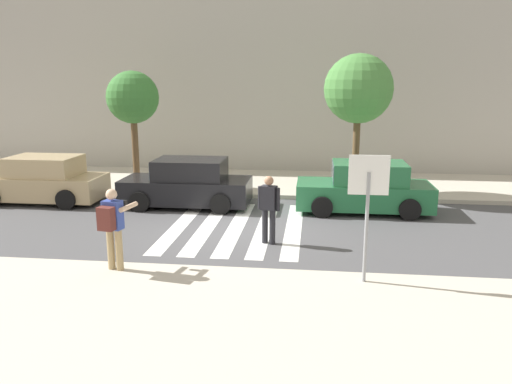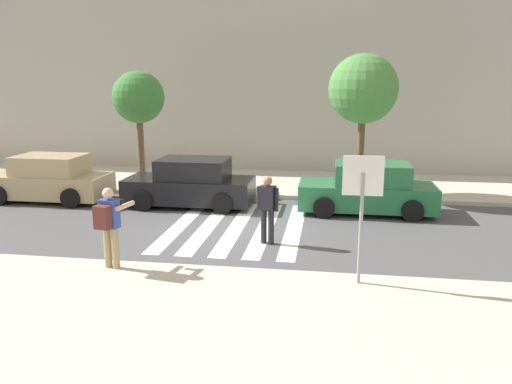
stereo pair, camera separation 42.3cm
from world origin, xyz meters
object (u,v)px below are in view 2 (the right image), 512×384
Objects in this scene: photographer_with_backpack at (109,221)px; parked_car_tan at (49,179)px; pedestrian_crossing at (267,206)px; street_tree_west at (138,98)px; parked_car_black at (191,184)px; parked_car_green at (368,189)px; street_tree_center at (363,90)px; stop_sign at (362,192)px.

photographer_with_backpack is 0.42× the size of parked_car_tan.
street_tree_west is (-5.45, 5.67, 2.38)m from pedestrian_crossing.
parked_car_black and parked_car_green have the same top height.
street_tree_center is at bearing 11.71° from parked_car_tan.
pedestrian_crossing reaches higher than parked_car_green.
parked_car_tan is at bearing -180.00° from parked_car_green.
stop_sign is 0.60× the size of street_tree_west.
street_tree_center reaches higher than pedestrian_crossing.
photographer_with_backpack is at bearing -133.64° from parked_car_green.
parked_car_green is 3.67m from street_tree_center.
photographer_with_backpack is at bearing 179.94° from stop_sign.
parked_car_tan is at bearing 149.31° from stop_sign.
pedestrian_crossing is at bearing 39.71° from photographer_with_backpack.
parked_car_green is (0.55, 5.94, -1.24)m from stop_sign.
parked_car_black is 0.98× the size of street_tree_west.
street_tree_west reaches higher than parked_car_tan.
photographer_with_backpack is 0.41× the size of street_tree_west.
parked_car_black is 1.00× the size of parked_car_green.
street_tree_west is 0.88× the size of street_tree_center.
pedestrian_crossing is 4.55m from parked_car_black.
street_tree_west is at bearing 42.21° from parked_car_tan.
street_tree_west is (-8.12, 2.22, 2.63)m from parked_car_green.
stop_sign reaches higher than parked_car_green.
stop_sign is 0.61× the size of parked_car_green.
parked_car_black is 4.26m from street_tree_west.
photographer_with_backpack is at bearing -90.44° from parked_car_black.
pedestrian_crossing is (-2.12, 2.49, -0.99)m from stop_sign.
stop_sign is 3.42m from pedestrian_crossing.
street_tree_west is (2.45, 2.22, 2.63)m from parked_car_tan.
parked_car_green is at bearing 52.29° from pedestrian_crossing.
street_tree_center is (5.47, 2.16, 2.96)m from parked_car_black.
parked_car_green is at bearing 46.36° from photographer_with_backpack.
street_tree_center is at bearing 87.15° from stop_sign.
pedestrian_crossing is 0.42× the size of parked_car_green.
parked_car_green is at bearing 0.00° from parked_car_tan.
parked_car_black is at bearing 130.43° from stop_sign.
parked_car_tan is (-4.91, 5.94, -0.44)m from photographer_with_backpack.
photographer_with_backpack is at bearing -50.44° from parked_car_tan.
photographer_with_backpack is 0.42× the size of parked_car_green.
pedestrian_crossing is 4.37m from parked_car_green.
photographer_with_backpack is 10.12m from street_tree_center.
street_tree_west is at bearing 164.73° from parked_car_green.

